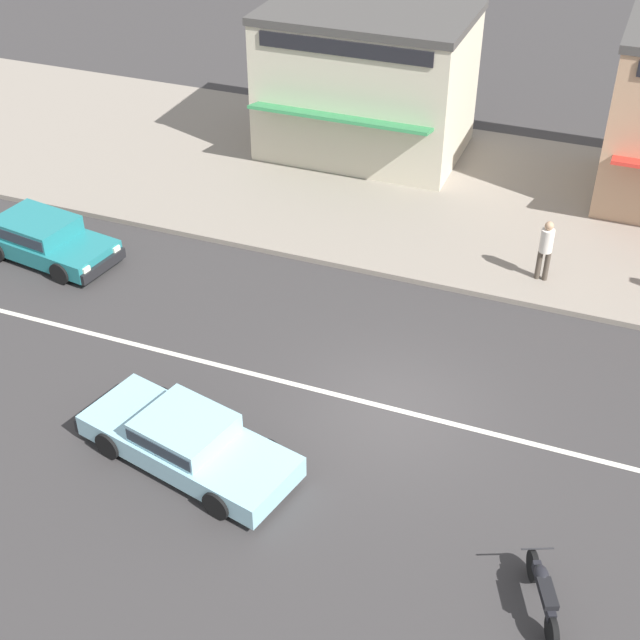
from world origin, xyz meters
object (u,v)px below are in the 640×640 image
(sedan_pale_blue_0, at_px, (186,440))
(shopfront_mid_block, at_px, (366,81))
(motorcycle_0, at_px, (543,592))
(pedestrian_mid_kerb, at_px, (546,246))
(hatchback_teal_3, at_px, (44,237))

(sedan_pale_blue_0, distance_m, shopfront_mid_block, 15.18)
(motorcycle_0, height_order, pedestrian_mid_kerb, pedestrian_mid_kerb)
(motorcycle_0, distance_m, pedestrian_mid_kerb, 10.26)
(sedan_pale_blue_0, relative_size, hatchback_teal_3, 1.23)
(hatchback_teal_3, distance_m, shopfront_mid_block, 11.28)
(pedestrian_mid_kerb, bearing_deg, sedan_pale_blue_0, -121.18)
(shopfront_mid_block, bearing_deg, pedestrian_mid_kerb, -40.80)
(hatchback_teal_3, bearing_deg, pedestrian_mid_kerb, 15.25)
(shopfront_mid_block, bearing_deg, hatchback_teal_3, -122.23)
(hatchback_teal_3, xyz_separation_m, pedestrian_mid_kerb, (12.80, 3.49, 0.54))
(hatchback_teal_3, bearing_deg, motorcycle_0, -24.40)
(sedan_pale_blue_0, distance_m, hatchback_teal_3, 9.20)
(sedan_pale_blue_0, xyz_separation_m, motorcycle_0, (7.24, -1.01, -0.11))
(hatchback_teal_3, height_order, motorcycle_0, hatchback_teal_3)
(pedestrian_mid_kerb, bearing_deg, motorcycle_0, -80.18)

